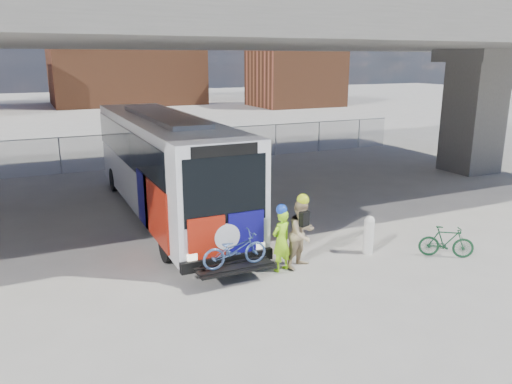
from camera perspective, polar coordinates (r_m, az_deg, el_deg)
ground at (r=16.48m, az=-0.39°, el=-4.71°), size 160.00×160.00×0.00m
bus at (r=18.29m, az=-10.45°, el=3.87°), size 2.67×12.90×3.69m
overpass at (r=19.26m, az=-5.63°, el=17.86°), size 40.00×16.00×7.95m
chainlink_fence at (r=27.22m, az=-11.02°, el=5.97°), size 30.00×0.06×30.00m
brick_buildings at (r=62.82m, az=-18.51°, el=14.10°), size 54.00×22.00×12.00m
smokestack at (r=72.41m, az=-9.00°, el=20.29°), size 2.20×2.20×25.00m
bollard at (r=14.97m, az=12.77°, el=-4.65°), size 0.30×0.30×1.16m
cyclist_hivis at (r=13.38m, az=2.91°, el=-5.39°), size 0.72×0.58×1.87m
cyclist_tan at (r=13.64m, az=5.29°, el=-4.67°), size 1.12×1.01×2.08m
bike_parked at (r=15.42m, az=20.92°, el=-5.33°), size 1.50×1.25×0.92m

